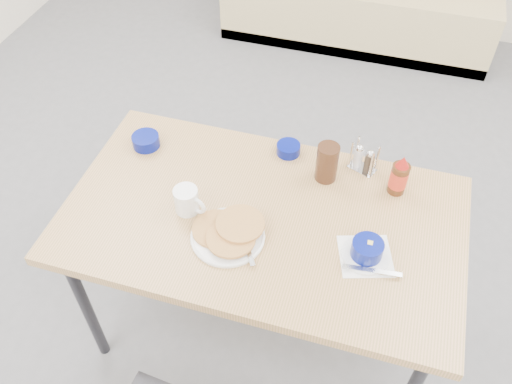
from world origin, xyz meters
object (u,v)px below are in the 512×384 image
(pancake_plate, at_px, (229,233))
(grits_setting, at_px, (367,251))
(condiment_caddy, at_px, (363,160))
(coffee_mug, at_px, (187,200))
(dining_table, at_px, (262,226))
(syrup_bottle, at_px, (399,177))
(creamer_bowl, at_px, (146,141))
(butter_bowl, at_px, (288,149))
(amber_tumbler, at_px, (327,163))

(pancake_plate, bearing_deg, grits_setting, 6.18)
(condiment_caddy, bearing_deg, coffee_mug, -122.85)
(dining_table, height_order, syrup_bottle, syrup_bottle)
(coffee_mug, height_order, creamer_bowl, coffee_mug)
(creamer_bowl, distance_m, condiment_caddy, 0.85)
(butter_bowl, bearing_deg, grits_setting, -48.14)
(dining_table, relative_size, grits_setting, 6.06)
(pancake_plate, xyz_separation_m, syrup_bottle, (0.52, 0.38, 0.05))
(pancake_plate, relative_size, syrup_bottle, 1.50)
(grits_setting, bearing_deg, dining_table, 168.91)
(creamer_bowl, bearing_deg, condiment_caddy, 7.78)
(butter_bowl, xyz_separation_m, condiment_caddy, (0.29, -0.00, 0.02))
(dining_table, xyz_separation_m, grits_setting, (0.37, -0.07, 0.09))
(grits_setting, bearing_deg, syrup_bottle, 79.80)
(butter_bowl, bearing_deg, amber_tumbler, -28.37)
(pancake_plate, bearing_deg, creamer_bowl, 143.36)
(coffee_mug, xyz_separation_m, creamer_bowl, (-0.28, 0.27, -0.03))
(dining_table, bearing_deg, butter_bowl, 88.72)
(amber_tumbler, bearing_deg, creamer_bowl, -177.63)
(creamer_bowl, bearing_deg, butter_bowl, 12.24)
(coffee_mug, relative_size, condiment_caddy, 1.01)
(coffee_mug, distance_m, creamer_bowl, 0.39)
(condiment_caddy, height_order, syrup_bottle, syrup_bottle)
(pancake_plate, distance_m, syrup_bottle, 0.64)
(condiment_caddy, xyz_separation_m, syrup_bottle, (0.14, -0.08, 0.03))
(amber_tumbler, distance_m, condiment_caddy, 0.15)
(amber_tumbler, height_order, syrup_bottle, syrup_bottle)
(coffee_mug, xyz_separation_m, amber_tumbler, (0.43, 0.30, 0.03))
(condiment_caddy, bearing_deg, dining_table, -109.21)
(dining_table, relative_size, butter_bowl, 15.17)
(dining_table, xyz_separation_m, butter_bowl, (0.01, 0.34, 0.08))
(syrup_bottle, bearing_deg, grits_setting, -100.20)
(dining_table, relative_size, syrup_bottle, 8.27)
(dining_table, height_order, coffee_mug, coffee_mug)
(pancake_plate, bearing_deg, coffee_mug, 157.24)
(pancake_plate, distance_m, butter_bowl, 0.47)
(coffee_mug, height_order, syrup_bottle, syrup_bottle)
(dining_table, xyz_separation_m, condiment_caddy, (0.30, 0.33, 0.11))
(pancake_plate, distance_m, condiment_caddy, 0.59)
(coffee_mug, height_order, condiment_caddy, condiment_caddy)
(dining_table, height_order, pancake_plate, pancake_plate)
(creamer_bowl, bearing_deg, syrup_bottle, 2.13)
(pancake_plate, height_order, butter_bowl, pancake_plate)
(grits_setting, height_order, butter_bowl, grits_setting)
(coffee_mug, height_order, butter_bowl, coffee_mug)
(amber_tumbler, distance_m, syrup_bottle, 0.26)
(syrup_bottle, bearing_deg, creamer_bowl, -177.87)
(grits_setting, relative_size, creamer_bowl, 2.16)
(coffee_mug, relative_size, creamer_bowl, 1.17)
(pancake_plate, distance_m, coffee_mug, 0.19)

